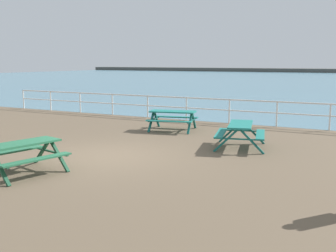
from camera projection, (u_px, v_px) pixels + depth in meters
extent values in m
cube|color=brown|center=(107.00, 160.00, 11.87)|extent=(30.00, 24.00, 0.20)
cube|color=teal|center=(325.00, 80.00, 58.14)|extent=(142.00, 90.00, 0.01)
cube|color=white|center=(207.00, 99.00, 18.49)|extent=(23.00, 0.06, 0.06)
cube|color=white|center=(207.00, 109.00, 18.56)|extent=(23.00, 0.05, 0.05)
cylinder|color=white|center=(23.00, 99.00, 23.78)|extent=(0.07, 0.07, 1.05)
cylinder|color=white|center=(51.00, 101.00, 22.83)|extent=(0.07, 0.07, 1.05)
cylinder|color=white|center=(80.00, 103.00, 21.89)|extent=(0.07, 0.07, 1.05)
cylinder|color=white|center=(112.00, 105.00, 20.94)|extent=(0.07, 0.07, 1.05)
cylinder|color=white|center=(148.00, 107.00, 19.99)|extent=(0.07, 0.07, 1.05)
cylinder|color=white|center=(186.00, 109.00, 19.04)|extent=(0.07, 0.07, 1.05)
cylinder|color=white|center=(229.00, 111.00, 18.10)|extent=(0.07, 0.07, 1.05)
cylinder|color=white|center=(277.00, 114.00, 17.15)|extent=(0.07, 0.07, 1.05)
cylinder|color=white|center=(330.00, 117.00, 16.20)|extent=(0.07, 0.07, 1.05)
cube|color=#286B47|center=(22.00, 143.00, 9.96)|extent=(1.10, 1.91, 0.05)
cube|color=#286B47|center=(10.00, 152.00, 10.40)|extent=(0.67, 1.81, 0.04)
cube|color=#286B47|center=(37.00, 159.00, 9.61)|extent=(0.67, 1.81, 0.04)
cube|color=#1E5035|center=(42.00, 151.00, 10.84)|extent=(0.79, 0.26, 0.79)
cube|color=#1E5035|center=(59.00, 155.00, 10.36)|extent=(0.79, 0.26, 0.79)
cube|color=#1E5035|center=(50.00, 151.00, 10.59)|extent=(1.47, 0.41, 0.04)
cube|color=#1E5035|center=(0.00, 167.00, 9.19)|extent=(0.79, 0.26, 0.79)
cube|color=#1E7A70|center=(241.00, 124.00, 12.95)|extent=(1.11, 1.92, 0.05)
cube|color=#1E7A70|center=(221.00, 133.00, 13.14)|extent=(0.69, 1.81, 0.04)
cube|color=#1E7A70|center=(260.00, 134.00, 12.85)|extent=(0.69, 1.81, 0.04)
cube|color=#165B54|center=(231.00, 131.00, 13.84)|extent=(0.79, 0.27, 0.79)
cube|color=#165B54|center=(253.00, 132.00, 13.67)|extent=(0.79, 0.27, 0.79)
cube|color=#165B54|center=(242.00, 131.00, 13.75)|extent=(1.47, 0.42, 0.04)
cube|color=#165B54|center=(226.00, 140.00, 12.34)|extent=(0.79, 0.27, 0.79)
cube|color=#165B54|center=(251.00, 141.00, 12.17)|extent=(0.79, 0.27, 0.79)
cube|color=#165B54|center=(239.00, 139.00, 12.25)|extent=(1.47, 0.42, 0.04)
cube|color=#1E7A70|center=(173.00, 112.00, 16.23)|extent=(1.91, 1.07, 0.05)
cube|color=#1E7A70|center=(176.00, 117.00, 16.87)|extent=(1.81, 0.65, 0.04)
cube|color=#1E7A70|center=(169.00, 121.00, 15.68)|extent=(1.81, 0.65, 0.04)
cube|color=#165B54|center=(194.00, 120.00, 16.45)|extent=(0.25, 0.79, 0.79)
cube|color=#165B54|center=(190.00, 123.00, 15.73)|extent=(0.25, 0.79, 0.79)
cube|color=#165B54|center=(192.00, 120.00, 16.08)|extent=(0.38, 1.48, 0.04)
cube|color=#165B54|center=(157.00, 119.00, 16.84)|extent=(0.25, 0.79, 0.79)
cube|color=#165B54|center=(151.00, 121.00, 16.12)|extent=(0.25, 0.79, 0.79)
cube|color=#165B54|center=(154.00, 119.00, 16.48)|extent=(0.38, 1.48, 0.04)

